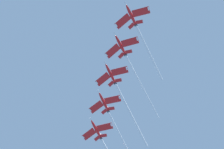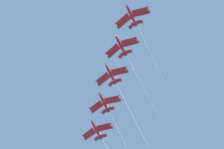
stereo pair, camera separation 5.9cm
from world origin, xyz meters
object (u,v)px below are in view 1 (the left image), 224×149
jet_second (128,59)px  jet_third (121,94)px  jet_lead (139,31)px  jet_fifth (105,147)px  jet_fourth (110,114)px

jet_second → jet_third: size_ratio=0.98×
jet_lead → jet_third: bearing=-137.8°
jet_second → jet_fifth: (-37.40, -32.22, -17.04)m
jet_lead → jet_fifth: jet_lead is taller
jet_lead → jet_fifth: bearing=-137.6°
jet_fourth → jet_lead: bearing=45.5°
jet_lead → jet_fifth: (-47.43, -43.31, -22.12)m
jet_second → jet_fourth: 32.92m
jet_second → jet_fifth: size_ratio=1.02×
jet_third → jet_lead: bearing=42.2°
jet_second → jet_fifth: 52.22m
jet_lead → jet_fifth: 67.93m
jet_lead → jet_third: (-24.76, -22.46, -11.71)m
jet_lead → jet_fourth: (-32.55, -33.13, -14.63)m
jet_fourth → jet_fifth: jet_fourth is taller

